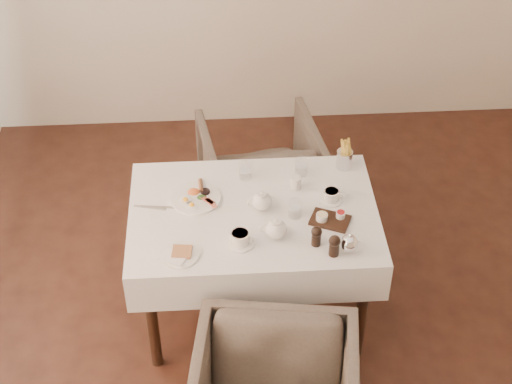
{
  "coord_description": "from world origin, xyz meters",
  "views": [
    {
      "loc": [
        -0.64,
        -2.44,
        3.41
      ],
      "look_at": [
        -0.45,
        0.64,
        0.82
      ],
      "focal_mm": 55.0,
      "sensor_mm": 36.0,
      "label": 1
    }
  ],
  "objects_px": {
    "breakfast_plate": "(196,197)",
    "teapot_centre": "(262,200)",
    "table": "(253,228)",
    "armchair_far": "(261,173)"
  },
  "relations": [
    {
      "from": "armchair_far",
      "to": "breakfast_plate",
      "type": "relative_size",
      "value": 2.73
    },
    {
      "from": "table",
      "to": "teapot_centre",
      "type": "relative_size",
      "value": 8.74
    },
    {
      "from": "breakfast_plate",
      "to": "teapot_centre",
      "type": "relative_size",
      "value": 1.81
    },
    {
      "from": "table",
      "to": "breakfast_plate",
      "type": "xyz_separation_m",
      "value": [
        -0.29,
        0.12,
        0.13
      ]
    },
    {
      "from": "teapot_centre",
      "to": "armchair_far",
      "type": "bearing_deg",
      "value": 75.54
    },
    {
      "from": "breakfast_plate",
      "to": "teapot_centre",
      "type": "height_order",
      "value": "teapot_centre"
    },
    {
      "from": "breakfast_plate",
      "to": "table",
      "type": "bearing_deg",
      "value": 0.67
    },
    {
      "from": "table",
      "to": "armchair_far",
      "type": "relative_size",
      "value": 1.77
    },
    {
      "from": "breakfast_plate",
      "to": "teapot_centre",
      "type": "xyz_separation_m",
      "value": [
        0.34,
        -0.1,
        0.05
      ]
    },
    {
      "from": "table",
      "to": "teapot_centre",
      "type": "xyz_separation_m",
      "value": [
        0.04,
        0.02,
        0.18
      ]
    }
  ]
}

